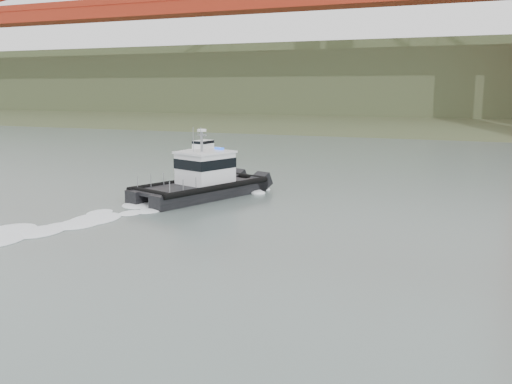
# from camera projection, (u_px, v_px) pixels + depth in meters

# --- Properties ---
(ground) EXTENTS (400.00, 400.00, 0.00)m
(ground) POSITION_uv_depth(u_px,v_px,m) (154.00, 273.00, 24.18)
(ground) COLOR slate
(ground) RESTS_ON ground
(headlands) EXTENTS (500.00, 105.36, 27.12)m
(headlands) POSITION_uv_depth(u_px,v_px,m) (440.00, 92.00, 136.78)
(headlands) COLOR #3E4B2B
(headlands) RESTS_ON ground
(patrol_boat) EXTENTS (7.01, 11.11, 5.07)m
(patrol_boat) POSITION_uv_depth(u_px,v_px,m) (202.00, 180.00, 41.06)
(patrol_boat) COLOR black
(patrol_boat) RESTS_ON ground
(motorboat) EXTENTS (2.57, 5.75, 3.06)m
(motorboat) POSITION_uv_depth(u_px,v_px,m) (202.00, 151.00, 64.68)
(motorboat) COLOR white
(motorboat) RESTS_ON ground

